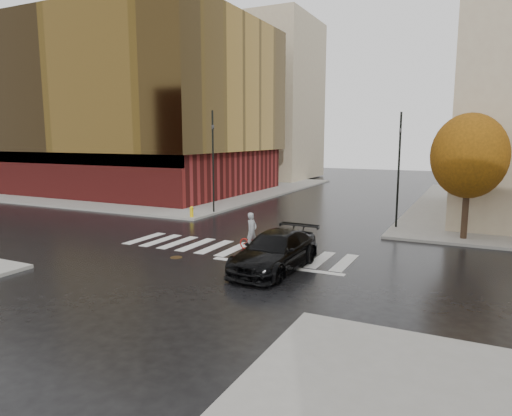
{
  "coord_description": "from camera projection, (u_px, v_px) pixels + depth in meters",
  "views": [
    {
      "loc": [
        10.47,
        -18.5,
        5.42
      ],
      "look_at": [
        0.85,
        1.22,
        2.0
      ],
      "focal_mm": 32.0,
      "sensor_mm": 36.0,
      "label": 1
    }
  ],
  "objects": [
    {
      "name": "office_glass",
      "position": [
        126.0,
        108.0,
        46.03
      ],
      "size": [
        27.0,
        19.0,
        16.0
      ],
      "color": "maroon",
      "rests_on": "sidewalk_nw"
    },
    {
      "name": "building_nw_far",
      "position": [
        260.0,
        101.0,
        60.02
      ],
      "size": [
        14.0,
        12.0,
        20.0
      ],
      "primitive_type": "cube",
      "color": "tan",
      "rests_on": "sidewalk_nw"
    },
    {
      "name": "sidewalk_nw",
      "position": [
        155.0,
        187.0,
        49.53
      ],
      "size": [
        30.0,
        30.0,
        0.15
      ],
      "primitive_type": "cube",
      "color": "gray",
      "rests_on": "ground"
    },
    {
      "name": "traffic_light_nw",
      "position": [
        213.0,
        155.0,
        31.88
      ],
      "size": [
        0.18,
        0.15,
        7.08
      ],
      "rotation": [
        0.0,
        0.0,
        -1.6
      ],
      "color": "black",
      "rests_on": "sidewalk_nw"
    },
    {
      "name": "tree_ne_a",
      "position": [
        469.0,
        156.0,
        23.35
      ],
      "size": [
        3.8,
        3.8,
        6.5
      ],
      "color": "#2E2214",
      "rests_on": "sidewalk_ne"
    },
    {
      "name": "crosswalk",
      "position": [
        234.0,
        249.0,
        22.24
      ],
      "size": [
        12.0,
        3.0,
        0.01
      ],
      "primitive_type": "cube",
      "color": "silver",
      "rests_on": "ground"
    },
    {
      "name": "ground",
      "position": [
        229.0,
        252.0,
        21.8
      ],
      "size": [
        120.0,
        120.0,
        0.0
      ],
      "primitive_type": "plane",
      "color": "black",
      "rests_on": "ground"
    },
    {
      "name": "sedan",
      "position": [
        275.0,
        251.0,
        18.7
      ],
      "size": [
        2.42,
        5.48,
        1.57
      ],
      "primitive_type": "imported",
      "rotation": [
        0.0,
        0.0,
        -0.04
      ],
      "color": "black",
      "rests_on": "ground"
    },
    {
      "name": "manhole",
      "position": [
        176.0,
        257.0,
        20.73
      ],
      "size": [
        0.69,
        0.69,
        0.01
      ],
      "primitive_type": "cylinder",
      "rotation": [
        0.0,
        0.0,
        0.27
      ],
      "color": "#473319",
      "rests_on": "ground"
    },
    {
      "name": "fire_hydrant",
      "position": [
        192.0,
        211.0,
        30.3
      ],
      "size": [
        0.26,
        0.26,
        0.73
      ],
      "color": "yellow",
      "rests_on": "sidewalk_nw"
    },
    {
      "name": "traffic_light_ne",
      "position": [
        399.0,
        163.0,
        26.46
      ],
      "size": [
        0.17,
        0.2,
        6.7
      ],
      "rotation": [
        0.0,
        0.0,
        3.38
      ],
      "color": "black",
      "rests_on": "sidewalk_ne"
    },
    {
      "name": "cyclist",
      "position": [
        253.0,
        238.0,
        21.9
      ],
      "size": [
        1.7,
        0.82,
        1.85
      ],
      "rotation": [
        0.0,
        0.0,
        1.41
      ],
      "color": "#9B130E",
      "rests_on": "ground"
    }
  ]
}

